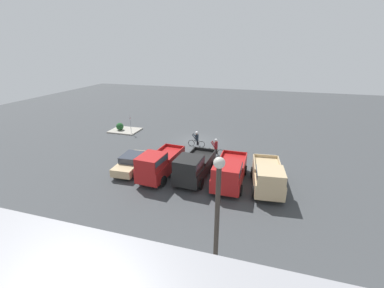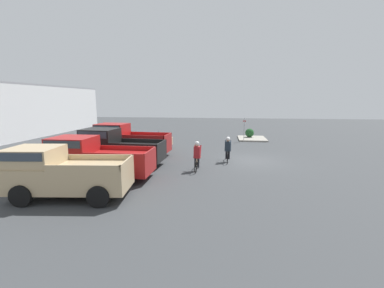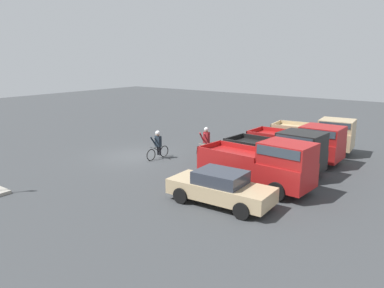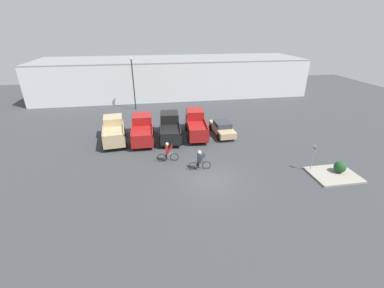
{
  "view_description": "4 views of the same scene",
  "coord_description": "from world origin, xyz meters",
  "px_view_note": "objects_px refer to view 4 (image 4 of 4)",
  "views": [
    {
      "loc": [
        -7.28,
        26.27,
        10.0
      ],
      "look_at": [
        -0.67,
        3.97,
        1.2
      ],
      "focal_mm": 24.0,
      "sensor_mm": 36.0,
      "label": 1
    },
    {
      "loc": [
        -17.68,
        1.89,
        4.22
      ],
      "look_at": [
        -0.67,
        3.97,
        1.2
      ],
      "focal_mm": 24.0,
      "sensor_mm": 36.0,
      "label": 2
    },
    {
      "loc": [
        15.82,
        16.32,
        6.03
      ],
      "look_at": [
        -0.67,
        3.97,
        1.2
      ],
      "focal_mm": 35.0,
      "sensor_mm": 36.0,
      "label": 3
    },
    {
      "loc": [
        -4.1,
        -16.28,
        10.73
      ],
      "look_at": [
        -0.67,
        3.97,
        1.2
      ],
      "focal_mm": 24.0,
      "sensor_mm": 36.0,
      "label": 4
    }
  ],
  "objects_px": {
    "pickup_truck_2": "(170,126)",
    "shrub": "(340,167)",
    "pickup_truck_0": "(114,130)",
    "pickup_truck_3": "(196,123)",
    "cyclist_0": "(199,160)",
    "pickup_truck_1": "(142,128)",
    "lamppost": "(133,80)",
    "fire_lane_sign": "(313,155)",
    "sedan_0": "(222,128)",
    "cyclist_1": "(167,152)"
  },
  "relations": [
    {
      "from": "pickup_truck_1",
      "to": "pickup_truck_3",
      "type": "xyz_separation_m",
      "value": [
        5.63,
        0.3,
        0.08
      ]
    },
    {
      "from": "cyclist_0",
      "to": "lamppost",
      "type": "xyz_separation_m",
      "value": [
        -5.62,
        17.82,
        3.16
      ]
    },
    {
      "from": "pickup_truck_0",
      "to": "cyclist_1",
      "type": "xyz_separation_m",
      "value": [
        4.97,
        -5.3,
        -0.25
      ]
    },
    {
      "from": "pickup_truck_1",
      "to": "fire_lane_sign",
      "type": "distance_m",
      "value": 16.05
    },
    {
      "from": "pickup_truck_1",
      "to": "pickup_truck_2",
      "type": "height_order",
      "value": "pickup_truck_2"
    },
    {
      "from": "fire_lane_sign",
      "to": "shrub",
      "type": "relative_size",
      "value": 2.57
    },
    {
      "from": "sedan_0",
      "to": "pickup_truck_2",
      "type": "bearing_deg",
      "value": 177.51
    },
    {
      "from": "pickup_truck_0",
      "to": "sedan_0",
      "type": "height_order",
      "value": "pickup_truck_0"
    },
    {
      "from": "sedan_0",
      "to": "cyclist_0",
      "type": "height_order",
      "value": "cyclist_0"
    },
    {
      "from": "sedan_0",
      "to": "pickup_truck_0",
      "type": "bearing_deg",
      "value": 178.81
    },
    {
      "from": "pickup_truck_1",
      "to": "cyclist_0",
      "type": "height_order",
      "value": "pickup_truck_1"
    },
    {
      "from": "pickup_truck_1",
      "to": "pickup_truck_3",
      "type": "bearing_deg",
      "value": 3.1
    },
    {
      "from": "cyclist_1",
      "to": "pickup_truck_0",
      "type": "bearing_deg",
      "value": 133.13
    },
    {
      "from": "pickup_truck_2",
      "to": "fire_lane_sign",
      "type": "distance_m",
      "value": 13.78
    },
    {
      "from": "pickup_truck_0",
      "to": "pickup_truck_1",
      "type": "bearing_deg",
      "value": 0.55
    },
    {
      "from": "cyclist_1",
      "to": "pickup_truck_3",
      "type": "bearing_deg",
      "value": 58.1
    },
    {
      "from": "pickup_truck_2",
      "to": "shrub",
      "type": "relative_size",
      "value": 5.76
    },
    {
      "from": "cyclist_0",
      "to": "shrub",
      "type": "height_order",
      "value": "cyclist_0"
    },
    {
      "from": "cyclist_0",
      "to": "fire_lane_sign",
      "type": "relative_size",
      "value": 0.78
    },
    {
      "from": "pickup_truck_0",
      "to": "shrub",
      "type": "bearing_deg",
      "value": -27.96
    },
    {
      "from": "pickup_truck_1",
      "to": "fire_lane_sign",
      "type": "bearing_deg",
      "value": -33.78
    },
    {
      "from": "lamppost",
      "to": "fire_lane_sign",
      "type": "bearing_deg",
      "value": -53.65
    },
    {
      "from": "pickup_truck_1",
      "to": "sedan_0",
      "type": "relative_size",
      "value": 1.19
    },
    {
      "from": "pickup_truck_0",
      "to": "cyclist_1",
      "type": "distance_m",
      "value": 7.27
    },
    {
      "from": "pickup_truck_2",
      "to": "sedan_0",
      "type": "distance_m",
      "value": 5.59
    },
    {
      "from": "pickup_truck_1",
      "to": "lamppost",
      "type": "bearing_deg",
      "value": 95.67
    },
    {
      "from": "pickup_truck_3",
      "to": "sedan_0",
      "type": "bearing_deg",
      "value": -11.55
    },
    {
      "from": "cyclist_1",
      "to": "lamppost",
      "type": "relative_size",
      "value": 0.27
    },
    {
      "from": "sedan_0",
      "to": "lamppost",
      "type": "xyz_separation_m",
      "value": [
        -9.45,
        10.9,
        3.33
      ]
    },
    {
      "from": "lamppost",
      "to": "shrub",
      "type": "bearing_deg",
      "value": -51.09
    },
    {
      "from": "sedan_0",
      "to": "cyclist_1",
      "type": "height_order",
      "value": "cyclist_1"
    },
    {
      "from": "pickup_truck_0",
      "to": "cyclist_0",
      "type": "distance_m",
      "value": 10.29
    },
    {
      "from": "cyclist_1",
      "to": "pickup_truck_1",
      "type": "bearing_deg",
      "value": 111.75
    },
    {
      "from": "sedan_0",
      "to": "fire_lane_sign",
      "type": "relative_size",
      "value": 1.91
    },
    {
      "from": "pickup_truck_1",
      "to": "lamppost",
      "type": "relative_size",
      "value": 0.77
    },
    {
      "from": "pickup_truck_2",
      "to": "pickup_truck_3",
      "type": "bearing_deg",
      "value": 6.56
    },
    {
      "from": "pickup_truck_3",
      "to": "shrub",
      "type": "relative_size",
      "value": 6.08
    },
    {
      "from": "sedan_0",
      "to": "lamppost",
      "type": "relative_size",
      "value": 0.65
    },
    {
      "from": "sedan_0",
      "to": "shrub",
      "type": "height_order",
      "value": "sedan_0"
    },
    {
      "from": "pickup_truck_2",
      "to": "lamppost",
      "type": "xyz_separation_m",
      "value": [
        -3.88,
        10.66,
        2.87
      ]
    },
    {
      "from": "pickup_truck_0",
      "to": "pickup_truck_1",
      "type": "xyz_separation_m",
      "value": [
        2.84,
        0.03,
        -0.01
      ]
    },
    {
      "from": "pickup_truck_1",
      "to": "fire_lane_sign",
      "type": "height_order",
      "value": "fire_lane_sign"
    },
    {
      "from": "pickup_truck_1",
      "to": "shrub",
      "type": "xyz_separation_m",
      "value": [
        15.34,
        -9.68,
        -0.53
      ]
    },
    {
      "from": "sedan_0",
      "to": "cyclist_0",
      "type": "distance_m",
      "value": 7.91
    },
    {
      "from": "pickup_truck_3",
      "to": "lamppost",
      "type": "relative_size",
      "value": 0.8
    },
    {
      "from": "lamppost",
      "to": "sedan_0",
      "type": "bearing_deg",
      "value": -49.06
    },
    {
      "from": "pickup_truck_0",
      "to": "cyclist_1",
      "type": "bearing_deg",
      "value": -46.87
    },
    {
      "from": "pickup_truck_0",
      "to": "pickup_truck_2",
      "type": "height_order",
      "value": "pickup_truck_2"
    },
    {
      "from": "pickup_truck_2",
      "to": "pickup_truck_0",
      "type": "bearing_deg",
      "value": -179.9
    },
    {
      "from": "cyclist_0",
      "to": "fire_lane_sign",
      "type": "xyz_separation_m",
      "value": [
        8.78,
        -1.75,
        0.53
      ]
    }
  ]
}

